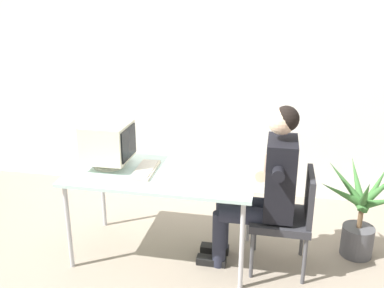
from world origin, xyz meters
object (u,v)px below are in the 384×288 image
Objects in this scene: crt_monitor at (108,142)px; person_seated at (266,183)px; keyboard at (146,170)px; potted_plant at (361,214)px; desk at (163,178)px; office_chair at (289,214)px.

person_seated is (1.27, -0.02, -0.24)m from crt_monitor.
crt_monitor reaches higher than keyboard.
person_seated is 0.90m from potted_plant.
person_seated reaches higher than keyboard.
keyboard is at bearing -169.77° from desk.
potted_plant is at bearing 10.68° from keyboard.
office_chair is 0.62× the size of person_seated.
desk is 3.57× the size of keyboard.
crt_monitor is (-0.46, 0.03, 0.26)m from desk.
office_chair is at bearing 1.52° from keyboard.
crt_monitor is 1.54m from office_chair.
potted_plant reaches higher than desk.
person_seated reaches higher than office_chair.
office_chair reaches higher than keyboard.
office_chair is at bearing 0.36° from desk.
person_seated is at bearing -0.94° from crt_monitor.
keyboard is 0.50× the size of potted_plant.
potted_plant is (0.59, 0.30, -0.09)m from office_chair.
potted_plant reaches higher than keyboard.
person_seated is 1.62× the size of potted_plant.
crt_monitor is 1.30m from person_seated.
potted_plant is (1.73, 0.33, -0.38)m from keyboard.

